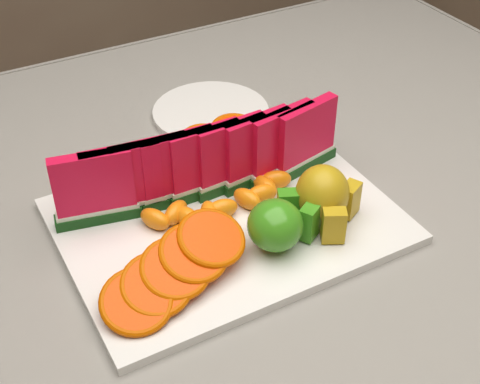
{
  "coord_description": "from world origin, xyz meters",
  "views": [
    {
      "loc": [
        -0.21,
        -0.58,
        1.31
      ],
      "look_at": [
        0.09,
        -0.03,
        0.81
      ],
      "focal_mm": 50.0,
      "sensor_mm": 36.0,
      "label": 1
    }
  ],
  "objects": [
    {
      "name": "platter",
      "position": [
        0.08,
        -0.02,
        0.76
      ],
      "size": [
        0.4,
        0.3,
        0.01
      ],
      "color": "silver",
      "rests_on": "tablecloth"
    },
    {
      "name": "apple_cluster",
      "position": [
        0.11,
        -0.09,
        0.8
      ],
      "size": [
        0.1,
        0.08,
        0.06
      ],
      "color": "#1C7C13",
      "rests_on": "platter"
    },
    {
      "name": "side_plate",
      "position": [
        0.18,
        0.22,
        0.76
      ],
      "size": [
        0.23,
        0.23,
        0.01
      ],
      "color": "silver",
      "rests_on": "tablecloth"
    },
    {
      "name": "pear_cluster",
      "position": [
        0.18,
        -0.08,
        0.81
      ],
      "size": [
        0.09,
        0.09,
        0.07
      ],
      "color": "#B27409",
      "rests_on": "platter"
    },
    {
      "name": "orange_fan_back",
      "position": [
        0.06,
        0.1,
        0.79
      ],
      "size": [
        0.29,
        0.11,
        0.04
      ],
      "color": "red",
      "rests_on": "platter"
    },
    {
      "name": "table",
      "position": [
        0.0,
        0.0,
        0.65
      ],
      "size": [
        1.4,
        0.9,
        0.75
      ],
      "color": "#46341C",
      "rests_on": "ground"
    },
    {
      "name": "watermelon_row",
      "position": [
        0.08,
        0.03,
        0.82
      ],
      "size": [
        0.39,
        0.07,
        0.1
      ],
      "color": "#0E3D0E",
      "rests_on": "platter"
    },
    {
      "name": "tablecloth",
      "position": [
        0.0,
        0.0,
        0.72
      ],
      "size": [
        1.53,
        1.03,
        0.2
      ],
      "color": "gray",
      "rests_on": "table"
    },
    {
      "name": "tangerine_segments",
      "position": [
        0.08,
        -0.01,
        0.78
      ],
      "size": [
        0.21,
        0.07,
        0.03
      ],
      "color": "orange",
      "rests_on": "platter"
    },
    {
      "name": "orange_fan_front",
      "position": [
        -0.03,
        -0.1,
        0.8
      ],
      "size": [
        0.2,
        0.13,
        0.05
      ],
      "color": "red",
      "rests_on": "platter"
    }
  ]
}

